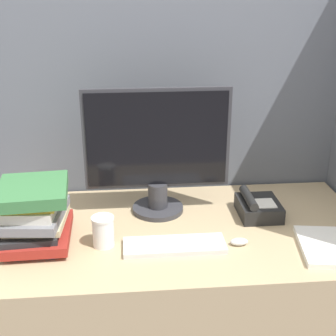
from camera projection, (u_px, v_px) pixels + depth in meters
cubicle_panel_rear at (167, 156)px, 2.16m from camera, size 1.91×0.04×1.78m
desk at (176, 306)px, 1.96m from camera, size 1.51×0.77×0.75m
monitor at (157, 154)px, 1.87m from camera, size 0.59×0.21×0.52m
keyboard at (175, 246)px, 1.69m from camera, size 0.37×0.12×0.02m
mouse at (239, 242)px, 1.70m from camera, size 0.07×0.04×0.03m
coffee_cup at (103, 231)px, 1.69m from camera, size 0.08×0.08×0.11m
book_stack at (34, 214)px, 1.69m from camera, size 0.27×0.31×0.23m
desk_telephone at (258, 207)px, 1.91m from camera, size 0.16×0.19×0.10m
paper_pile at (331, 247)px, 1.68m from camera, size 0.25×0.29×0.02m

